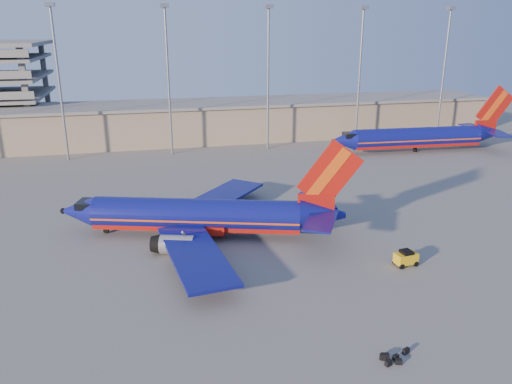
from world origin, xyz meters
TOP-DOWN VIEW (x-y plane):
  - ground at (0.00, 0.00)m, footprint 220.00×220.00m
  - terminal_building at (10.00, 58.00)m, footprint 122.00×16.00m
  - light_mast_row at (5.00, 46.00)m, footprint 101.60×1.60m
  - aircraft_main at (-4.33, 2.78)m, footprint 35.64×33.74m
  - aircraft_second at (44.95, 36.19)m, footprint 38.99×15.17m
  - baggage_tug at (15.77, -10.19)m, footprint 2.55×1.72m
  - luggage_pile at (6.57, -24.65)m, footprint 2.75×1.50m

SIDE VIEW (x-z plane):
  - ground at x=0.00m, z-range 0.00..0.00m
  - luggage_pile at x=6.57m, z-range -0.04..0.50m
  - baggage_tug at x=15.77m, z-range 0.04..1.76m
  - aircraft_main at x=-4.33m, z-range -3.56..8.87m
  - aircraft_second at x=44.95m, z-range -3.57..9.63m
  - terminal_building at x=10.00m, z-range 0.07..8.57m
  - light_mast_row at x=5.00m, z-range 3.23..31.88m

